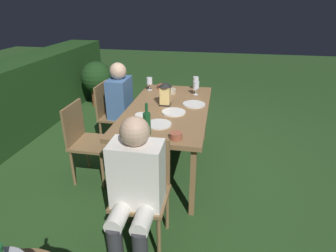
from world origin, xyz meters
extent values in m
plane|color=#26471E|center=(0.00, 0.00, 0.00)|extent=(16.00, 16.00, 0.00)
cube|color=olive|center=(0.00, 0.00, 0.73)|extent=(1.73, 0.89, 0.04)
cube|color=olive|center=(-0.80, -0.37, 0.36)|extent=(0.05, 0.05, 0.71)
cube|color=olive|center=(0.80, -0.37, 0.36)|extent=(0.05, 0.05, 0.71)
cube|color=olive|center=(-0.80, 0.37, 0.36)|extent=(0.05, 0.05, 0.71)
cube|color=olive|center=(0.80, 0.37, 0.36)|extent=(0.05, 0.05, 0.71)
cube|color=brown|center=(-0.39, 0.76, 0.43)|extent=(0.42, 0.40, 0.03)
cube|color=brown|center=(-0.39, 0.95, 0.66)|extent=(0.40, 0.03, 0.42)
cylinder|color=brown|center=(-0.21, 0.59, 0.21)|extent=(0.03, 0.03, 0.42)
cylinder|color=brown|center=(-0.57, 0.59, 0.21)|extent=(0.03, 0.03, 0.42)
cylinder|color=brown|center=(-0.21, 0.93, 0.21)|extent=(0.03, 0.03, 0.42)
cylinder|color=brown|center=(-0.57, 0.93, 0.21)|extent=(0.03, 0.03, 0.42)
cube|color=brown|center=(0.39, 0.76, 0.43)|extent=(0.42, 0.40, 0.03)
cube|color=brown|center=(0.39, 0.95, 0.66)|extent=(0.40, 0.03, 0.42)
cylinder|color=brown|center=(0.57, 0.59, 0.21)|extent=(0.03, 0.03, 0.42)
cylinder|color=brown|center=(0.21, 0.59, 0.21)|extent=(0.03, 0.03, 0.42)
cylinder|color=brown|center=(0.57, 0.93, 0.21)|extent=(0.03, 0.03, 0.42)
cylinder|color=brown|center=(0.21, 0.93, 0.21)|extent=(0.03, 0.03, 0.42)
cube|color=#426699|center=(0.39, 0.70, 0.70)|extent=(0.38, 0.24, 0.50)
sphere|color=#D1A889|center=(0.39, 0.70, 1.04)|extent=(0.21, 0.21, 0.21)
cylinder|color=#426699|center=(0.48, 0.56, 0.46)|extent=(0.13, 0.36, 0.13)
cylinder|color=#426699|center=(0.30, 0.56, 0.46)|extent=(0.13, 0.36, 0.13)
cylinder|color=#333338|center=(0.48, 0.40, 0.23)|extent=(0.11, 0.11, 0.45)
cylinder|color=#333338|center=(0.30, 0.40, 0.23)|extent=(0.11, 0.11, 0.45)
cube|color=brown|center=(-1.19, 0.00, 0.43)|extent=(0.40, 0.42, 0.03)
cube|color=brown|center=(-1.00, 0.00, 0.66)|extent=(0.03, 0.40, 0.42)
cylinder|color=brown|center=(-1.36, -0.18, 0.21)|extent=(0.03, 0.03, 0.42)
cylinder|color=brown|center=(-1.36, 0.18, 0.21)|extent=(0.03, 0.03, 0.42)
cylinder|color=brown|center=(-1.02, -0.18, 0.21)|extent=(0.03, 0.03, 0.42)
cylinder|color=brown|center=(-1.02, 0.18, 0.21)|extent=(0.03, 0.03, 0.42)
cube|color=white|center=(-1.25, 0.00, 0.70)|extent=(0.24, 0.38, 0.50)
sphere|color=#D1A889|center=(-1.25, 0.00, 1.04)|extent=(0.21, 0.21, 0.21)
cylinder|color=white|center=(-1.39, -0.09, 0.46)|extent=(0.36, 0.13, 0.13)
cylinder|color=white|center=(-1.39, 0.09, 0.46)|extent=(0.36, 0.13, 0.13)
cube|color=black|center=(0.08, 0.05, 0.76)|extent=(0.12, 0.12, 0.01)
cube|color=#F9D17A|center=(0.08, 0.05, 0.87)|extent=(0.11, 0.11, 0.20)
cone|color=black|center=(0.08, 0.05, 1.00)|extent=(0.15, 0.15, 0.05)
cylinder|color=#195128|center=(-0.69, 0.06, 0.86)|extent=(0.07, 0.07, 0.20)
cylinder|color=#195128|center=(-0.69, 0.06, 1.00)|extent=(0.03, 0.03, 0.09)
cylinder|color=silver|center=(0.60, 0.36, 0.76)|extent=(0.06, 0.06, 0.00)
cylinder|color=silver|center=(0.60, 0.36, 0.80)|extent=(0.01, 0.01, 0.08)
cylinder|color=silver|center=(0.60, 0.36, 0.88)|extent=(0.08, 0.08, 0.08)
cylinder|color=maroon|center=(0.60, 0.36, 0.86)|extent=(0.07, 0.07, 0.03)
cylinder|color=silver|center=(0.75, -0.24, 0.76)|extent=(0.06, 0.06, 0.00)
cylinder|color=silver|center=(0.75, -0.24, 0.80)|extent=(0.01, 0.01, 0.08)
cylinder|color=silver|center=(0.75, -0.24, 0.88)|extent=(0.08, 0.08, 0.08)
cylinder|color=maroon|center=(0.75, -0.24, 0.86)|extent=(0.07, 0.07, 0.03)
cylinder|color=silver|center=(0.52, -0.26, 0.76)|extent=(0.06, 0.06, 0.00)
cylinder|color=silver|center=(0.52, -0.26, 0.80)|extent=(0.01, 0.01, 0.08)
cylinder|color=silver|center=(0.52, -0.26, 0.88)|extent=(0.08, 0.08, 0.08)
cylinder|color=maroon|center=(0.52, -0.26, 0.86)|extent=(0.07, 0.07, 0.03)
cylinder|color=white|center=(-0.14, -0.09, 0.76)|extent=(0.25, 0.25, 0.01)
cylinder|color=silver|center=(-0.48, 0.00, 0.76)|extent=(0.24, 0.24, 0.01)
cylinder|color=silver|center=(0.14, -0.28, 0.76)|extent=(0.26, 0.26, 0.01)
cylinder|color=#BCAD8E|center=(0.52, 0.07, 0.78)|extent=(0.16, 0.16, 0.05)
cylinder|color=#424C1E|center=(0.52, 0.07, 0.79)|extent=(0.13, 0.13, 0.02)
cylinder|color=silver|center=(-0.36, 0.20, 0.78)|extent=(0.13, 0.13, 0.05)
cylinder|color=tan|center=(-0.36, 0.20, 0.79)|extent=(0.11, 0.11, 0.01)
cylinder|color=#9E5138|center=(0.71, 0.21, 0.78)|extent=(0.13, 0.13, 0.05)
cylinder|color=#477533|center=(0.71, 0.21, 0.79)|extent=(0.11, 0.11, 0.02)
cylinder|color=#9E5138|center=(-0.74, -0.21, 0.78)|extent=(0.11, 0.11, 0.06)
cylinder|color=beige|center=(-0.74, -0.21, 0.80)|extent=(0.09, 0.09, 0.02)
cylinder|color=#9E5133|center=(1.87, 1.68, 0.15)|extent=(0.26, 0.26, 0.31)
sphere|color=#193816|center=(1.87, 1.68, 0.55)|extent=(0.57, 0.57, 0.57)
camera|label=1|loc=(-2.91, -0.54, 1.87)|focal=30.28mm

